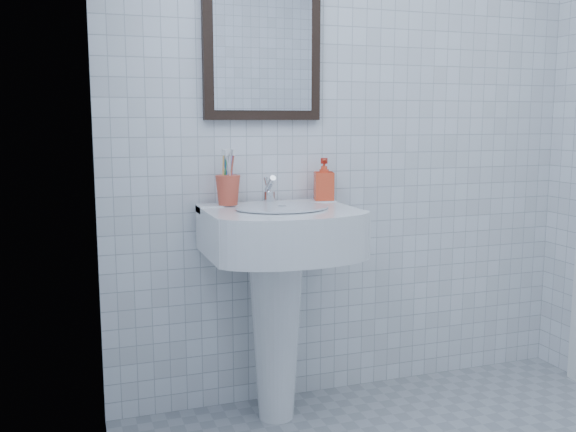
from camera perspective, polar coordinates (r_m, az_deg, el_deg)
name	(u,v)px	position (r m, az deg, el deg)	size (l,w,h in m)	color
wall_back	(351,118)	(2.88, 5.64, 8.69)	(2.20, 0.02, 2.50)	silver
wall_left	(115,116)	(1.42, -15.10, 8.59)	(0.02, 2.40, 2.50)	silver
washbasin	(278,277)	(2.61, -0.92, -5.49)	(0.59, 0.43, 0.91)	white
faucet	(269,192)	(2.65, -1.67, 2.16)	(0.05, 0.10, 0.12)	silver
toothbrush_cup	(228,190)	(2.60, -5.36, 2.31)	(0.10, 0.10, 0.12)	#D64A34
soap_dispenser	(324,179)	(2.75, 3.22, 3.28)	(0.08, 0.08, 0.18)	red
wall_mirror	(262,44)	(2.73, -2.29, 15.04)	(0.50, 0.04, 0.62)	black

